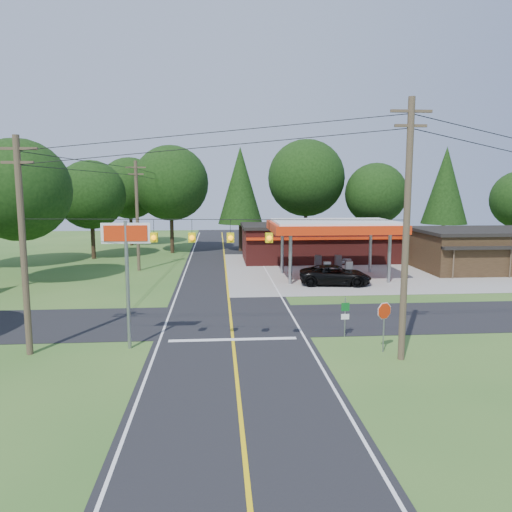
{
  "coord_description": "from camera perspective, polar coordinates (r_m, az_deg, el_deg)",
  "views": [
    {
      "loc": [
        -0.71,
        -28.11,
        7.79
      ],
      "look_at": [
        2.0,
        7.0,
        2.8
      ],
      "focal_mm": 35.0,
      "sensor_mm": 36.0,
      "label": 1
    }
  ],
  "objects": [
    {
      "name": "suv_car",
      "position": [
        39.83,
        9.04,
        -2.18
      ],
      "size": [
        6.31,
        6.31,
        1.55
      ],
      "primitive_type": "imported",
      "rotation": [
        0.0,
        0.0,
        1.43
      ],
      "color": "black",
      "rests_on": "ground"
    },
    {
      "name": "gas_canopy",
      "position": [
        42.39,
        8.86,
        3.2
      ],
      "size": [
        10.6,
        7.4,
        4.88
      ],
      "color": "gray",
      "rests_on": "ground"
    },
    {
      "name": "overhead_beacons",
      "position": [
        22.17,
        -5.16,
        3.95
      ],
      "size": [
        17.04,
        2.04,
        1.03
      ],
      "color": "black",
      "rests_on": "ground"
    },
    {
      "name": "ground",
      "position": [
        29.18,
        -2.88,
        -7.43
      ],
      "size": [
        120.0,
        120.0,
        0.0
      ],
      "primitive_type": "plane",
      "color": "#2F5D20",
      "rests_on": "ground"
    },
    {
      "name": "route_sign_post",
      "position": [
        26.26,
        10.15,
        -6.52
      ],
      "size": [
        0.43,
        0.1,
        2.08
      ],
      "color": "gray",
      "rests_on": "ground"
    },
    {
      "name": "main_highway",
      "position": [
        29.17,
        -2.88,
        -7.41
      ],
      "size": [
        8.0,
        120.0,
        0.02
      ],
      "primitive_type": "cube",
      "color": "black",
      "rests_on": "ground"
    },
    {
      "name": "convenience_store",
      "position": [
        52.53,
        7.38,
        1.58
      ],
      "size": [
        16.4,
        7.55,
        3.8
      ],
      "color": "#5B1D1A",
      "rests_on": "ground"
    },
    {
      "name": "treeline_backdrop",
      "position": [
        52.14,
        -2.76,
        7.72
      ],
      "size": [
        70.27,
        51.59,
        13.3
      ],
      "color": "#332316",
      "rests_on": "ground"
    },
    {
      "name": "utility_pole_near_right",
      "position": [
        22.72,
        16.81,
        3.1
      ],
      "size": [
        1.8,
        0.3,
        11.5
      ],
      "color": "#473828",
      "rests_on": "ground"
    },
    {
      "name": "octagonal_stop_sign",
      "position": [
        24.15,
        14.45,
        -6.55
      ],
      "size": [
        0.78,
        0.39,
        2.42
      ],
      "color": "gray",
      "rests_on": "ground"
    },
    {
      "name": "lane_center_yellow",
      "position": [
        29.17,
        -2.88,
        -7.38
      ],
      "size": [
        0.15,
        110.0,
        0.0
      ],
      "primitive_type": "cube",
      "color": "yellow",
      "rests_on": "main_highway"
    },
    {
      "name": "sedan_car",
      "position": [
        51.23,
        10.0,
        -0.11
      ],
      "size": [
        4.25,
        4.25,
        1.23
      ],
      "primitive_type": "imported",
      "rotation": [
        0.0,
        0.0,
        -0.2
      ],
      "color": "white",
      "rests_on": "ground"
    },
    {
      "name": "utility_pole_near_left",
      "position": [
        24.86,
        -25.1,
        1.33
      ],
      "size": [
        1.8,
        0.3,
        10.0
      ],
      "color": "#473828",
      "rests_on": "ground"
    },
    {
      "name": "utility_pole_north",
      "position": [
        63.45,
        -9.69,
        5.2
      ],
      "size": [
        0.3,
        0.3,
        9.5
      ],
      "color": "#473828",
      "rests_on": "ground"
    },
    {
      "name": "cross_road",
      "position": [
        29.17,
        -2.88,
        -7.4
      ],
      "size": [
        70.0,
        7.0,
        0.02
      ],
      "primitive_type": "cube",
      "color": "black",
      "rests_on": "ground"
    },
    {
      "name": "utility_pole_far_left",
      "position": [
        46.75,
        -13.42,
        4.67
      ],
      "size": [
        1.8,
        0.3,
        10.0
      ],
      "color": "#473828",
      "rests_on": "ground"
    },
    {
      "name": "big_stop_sign",
      "position": [
        24.21,
        -14.58,
        0.02
      ],
      "size": [
        2.29,
        0.18,
        6.16
      ],
      "color": "gray",
      "rests_on": "ground"
    }
  ]
}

